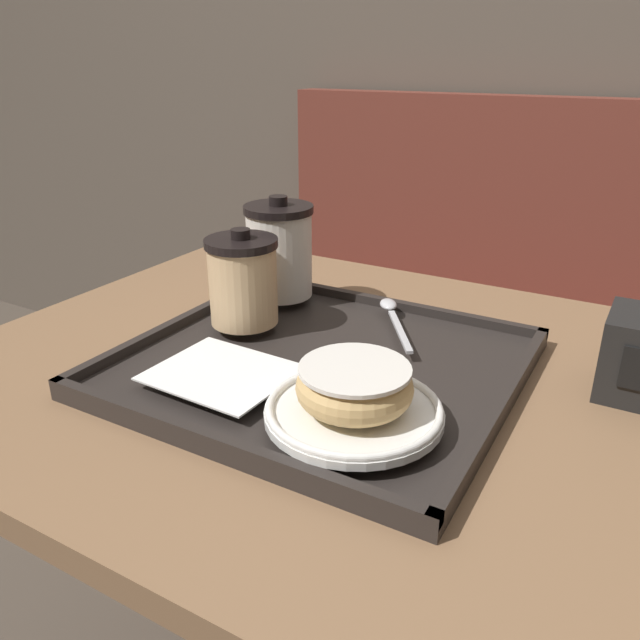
{
  "coord_description": "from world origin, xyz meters",
  "views": [
    {
      "loc": [
        0.3,
        -0.58,
        1.09
      ],
      "look_at": [
        -0.01,
        -0.02,
        0.82
      ],
      "focal_mm": 35.0,
      "sensor_mm": 36.0,
      "label": 1
    }
  ],
  "objects_px": {
    "donut_chocolate_glazed": "(354,385)",
    "spoon": "(392,312)",
    "coffee_cup_front": "(243,280)",
    "coffee_cup_rear": "(279,250)"
  },
  "relations": [
    {
      "from": "coffee_cup_front",
      "to": "coffee_cup_rear",
      "type": "relative_size",
      "value": 0.86
    },
    {
      "from": "coffee_cup_rear",
      "to": "spoon",
      "type": "bearing_deg",
      "value": 2.22
    },
    {
      "from": "donut_chocolate_glazed",
      "to": "spoon",
      "type": "xyz_separation_m",
      "value": [
        -0.07,
        0.24,
        -0.03
      ]
    },
    {
      "from": "coffee_cup_front",
      "to": "spoon",
      "type": "bearing_deg",
      "value": 35.88
    },
    {
      "from": "donut_chocolate_glazed",
      "to": "coffee_cup_rear",
      "type": "bearing_deg",
      "value": 134.86
    },
    {
      "from": "coffee_cup_front",
      "to": "donut_chocolate_glazed",
      "type": "distance_m",
      "value": 0.26
    },
    {
      "from": "spoon",
      "to": "coffee_cup_front",
      "type": "bearing_deg",
      "value": 92.17
    },
    {
      "from": "coffee_cup_rear",
      "to": "donut_chocolate_glazed",
      "type": "bearing_deg",
      "value": -45.14
    },
    {
      "from": "coffee_cup_rear",
      "to": "donut_chocolate_glazed",
      "type": "height_order",
      "value": "coffee_cup_rear"
    },
    {
      "from": "donut_chocolate_glazed",
      "to": "spoon",
      "type": "distance_m",
      "value": 0.26
    }
  ]
}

